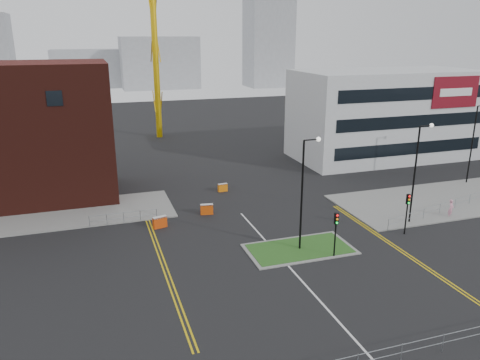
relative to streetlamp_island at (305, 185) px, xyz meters
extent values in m
plane|color=black|center=(-2.22, -8.00, -5.41)|extent=(200.00, 200.00, 0.00)
cube|color=slate|center=(-22.22, 14.00, -5.35)|extent=(28.00, 8.00, 0.12)
cube|color=slate|center=(19.78, 6.00, -5.35)|extent=(24.00, 10.00, 0.12)
cube|color=slate|center=(-0.22, 0.00, -5.37)|extent=(8.60, 4.60, 0.08)
cube|color=#23511B|center=(-0.22, 0.00, -5.35)|extent=(8.00, 4.00, 0.12)
cube|color=#401610|center=(-22.22, 20.00, 1.59)|extent=(18.00, 10.00, 14.00)
cube|color=black|center=(-18.22, 14.98, 5.59)|extent=(1.40, 0.10, 1.40)
cube|color=silver|center=(23.78, 24.00, 0.59)|extent=(25.00, 12.00, 12.00)
cube|color=black|center=(23.78, 17.98, -2.92)|extent=(22.00, 0.10, 1.60)
cube|color=black|center=(23.78, 17.98, 0.59)|extent=(22.00, 0.10, 1.60)
cube|color=black|center=(23.78, 17.98, 4.09)|extent=(22.00, 0.10, 1.60)
cube|color=maroon|center=(29.78, 17.92, 4.09)|extent=(7.00, 0.15, 4.00)
cube|color=white|center=(29.78, 17.82, 4.09)|extent=(5.00, 0.05, 1.00)
cylinder|color=#E4B10D|center=(-4.22, 47.00, 12.68)|extent=(1.00, 1.00, 36.18)
cylinder|color=black|center=(-0.22, 0.00, -0.91)|extent=(0.16, 0.16, 9.00)
cylinder|color=black|center=(0.38, 0.00, 3.59)|extent=(1.20, 0.10, 0.10)
sphere|color=silver|center=(0.98, 0.00, 3.59)|extent=(0.36, 0.36, 0.36)
cylinder|color=black|center=(11.78, 2.00, -0.91)|extent=(0.16, 0.16, 9.00)
cylinder|color=black|center=(12.38, 2.00, 3.59)|extent=(1.20, 0.10, 0.10)
sphere|color=silver|center=(12.98, 2.00, 3.59)|extent=(0.36, 0.36, 0.36)
cylinder|color=black|center=(25.78, 10.00, -0.91)|extent=(0.16, 0.16, 9.00)
cylinder|color=black|center=(1.78, -2.00, -3.91)|extent=(0.12, 0.12, 3.00)
cube|color=black|center=(1.78, -2.00, -2.21)|extent=(0.28, 0.22, 0.90)
sphere|color=red|center=(1.78, -2.13, -1.91)|extent=(0.18, 0.18, 0.18)
sphere|color=orange|center=(1.78, -2.13, -2.21)|extent=(0.18, 0.18, 0.18)
sphere|color=#0CCC33|center=(1.78, -2.13, -2.51)|extent=(0.18, 0.18, 0.18)
cylinder|color=black|center=(9.78, 0.00, -3.91)|extent=(0.12, 0.12, 3.00)
cube|color=black|center=(9.78, 0.00, -2.21)|extent=(0.28, 0.22, 0.90)
sphere|color=red|center=(9.78, -0.13, -1.91)|extent=(0.18, 0.18, 0.18)
sphere|color=orange|center=(9.78, -0.13, -2.21)|extent=(0.18, 0.18, 0.18)
sphere|color=#0CCC33|center=(9.78, -0.13, -2.51)|extent=(0.18, 0.18, 0.18)
cylinder|color=gray|center=(-2.22, -14.00, -4.36)|extent=(24.00, 0.04, 0.04)
cylinder|color=gray|center=(-2.22, -14.00, -4.86)|extent=(24.00, 0.04, 0.04)
cylinder|color=gray|center=(-13.22, 10.00, -4.36)|extent=(6.00, 0.04, 0.04)
cylinder|color=gray|center=(-13.22, 10.00, -4.86)|extent=(6.00, 0.04, 0.04)
cylinder|color=gray|center=(-16.22, 10.00, -4.86)|extent=(0.05, 0.05, 1.10)
cylinder|color=gray|center=(-10.22, 10.00, -4.86)|extent=(0.05, 0.05, 1.10)
cylinder|color=gray|center=(18.28, 3.50, -4.36)|extent=(19.01, 5.04, 0.04)
cylinder|color=gray|center=(18.28, 3.50, -4.86)|extent=(19.01, 5.04, 0.04)
cylinder|color=gray|center=(8.78, 1.00, -4.86)|extent=(0.05, 0.05, 1.10)
cube|color=silver|center=(-2.22, -6.00, -5.41)|extent=(0.15, 30.00, 0.01)
cube|color=gold|center=(-11.22, 2.00, -5.41)|extent=(0.12, 24.00, 0.01)
cube|color=gold|center=(-10.92, 2.00, -5.41)|extent=(0.12, 24.00, 0.01)
cube|color=gold|center=(7.28, -2.00, -5.41)|extent=(0.12, 20.00, 0.01)
cube|color=gold|center=(7.58, -2.00, -5.41)|extent=(0.12, 20.00, 0.01)
cube|color=gray|center=(7.78, 122.00, 2.59)|extent=(24.00, 12.00, 16.00)
cube|color=gray|center=(42.78, 117.00, 8.59)|extent=(14.00, 12.00, 28.00)
cube|color=gray|center=(-10.22, 132.00, 0.59)|extent=(30.00, 12.00, 12.00)
imported|color=pink|center=(16.32, 1.92, -4.53)|extent=(0.77, 0.69, 1.77)
cube|color=#D4400B|center=(-10.22, 8.00, -4.90)|extent=(1.31, 0.70, 1.04)
cube|color=silver|center=(-10.22, 8.00, -4.43)|extent=(1.31, 0.70, 0.12)
cube|color=#CD460B|center=(-5.42, 9.88, -4.91)|extent=(1.26, 0.58, 1.01)
cube|color=silver|center=(-5.42, 9.88, -4.46)|extent=(1.26, 0.58, 0.12)
cube|color=orange|center=(-2.06, 16.00, -4.97)|extent=(1.08, 0.44, 0.88)
cube|color=silver|center=(-2.06, 16.00, -4.58)|extent=(1.08, 0.44, 0.11)
camera|label=1|loc=(-15.47, -31.12, 11.16)|focal=35.00mm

